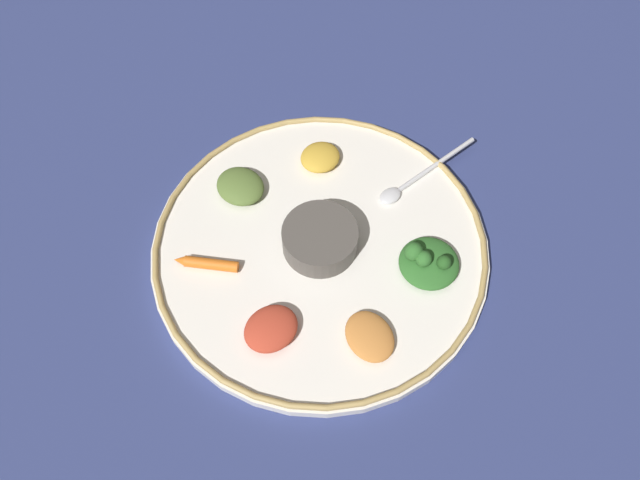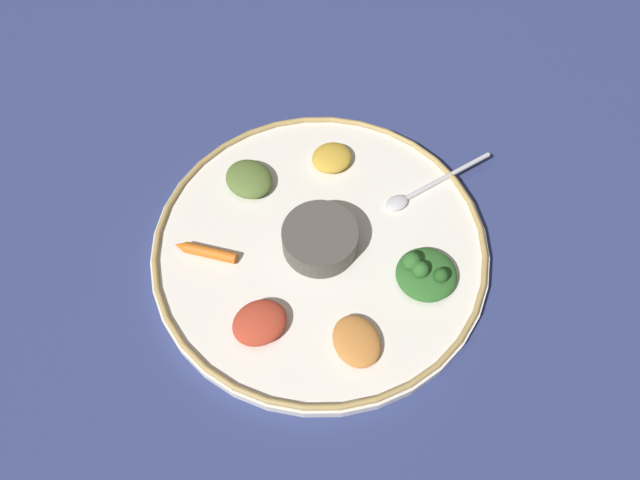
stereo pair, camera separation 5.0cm
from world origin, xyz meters
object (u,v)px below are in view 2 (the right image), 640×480
(spoon, at_px, (423,189))
(greens_pile, at_px, (425,273))
(center_bowl, at_px, (320,238))
(carrot_near_spoon, at_px, (206,252))

(spoon, xyz_separation_m, greens_pile, (-0.05, -0.13, 0.01))
(center_bowl, relative_size, spoon, 0.56)
(center_bowl, height_order, carrot_near_spoon, center_bowl)
(center_bowl, bearing_deg, spoon, 13.96)
(center_bowl, bearing_deg, greens_pile, -37.62)
(center_bowl, distance_m, greens_pile, 0.14)
(spoon, distance_m, carrot_near_spoon, 0.31)
(center_bowl, distance_m, carrot_near_spoon, 0.15)
(center_bowl, height_order, spoon, center_bowl)
(center_bowl, relative_size, greens_pile, 0.92)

